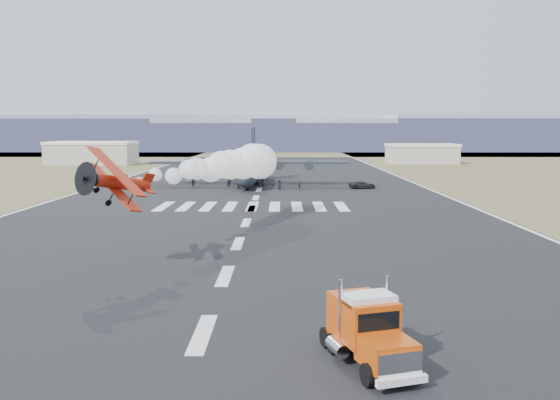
{
  "coord_description": "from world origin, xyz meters",
  "views": [
    {
      "loc": [
        4.1,
        -29.15,
        10.4
      ],
      "look_at": [
        3.84,
        23.98,
        4.0
      ],
      "focal_mm": 38.0,
      "sensor_mm": 36.0,
      "label": 1
    }
  ],
  "objects_px": {
    "support_vehicle": "(362,185)",
    "crew_e": "(279,184)",
    "crew_d": "(239,181)",
    "semi_truck": "(367,329)",
    "crew_c": "(230,181)",
    "hangar_left": "(92,153)",
    "aerobatic_biplane": "(116,182)",
    "crew_g": "(263,183)",
    "crew_h": "(239,184)",
    "crew_b": "(229,182)",
    "transport_aircraft": "(251,169)",
    "hangar_right": "(422,153)",
    "crew_f": "(193,183)",
    "crew_a": "(299,185)"
  },
  "relations": [
    {
      "from": "aerobatic_biplane",
      "to": "crew_e",
      "type": "height_order",
      "value": "aerobatic_biplane"
    },
    {
      "from": "crew_e",
      "to": "crew_h",
      "type": "xyz_separation_m",
      "value": [
        -7.06,
        0.85,
        0.04
      ]
    },
    {
      "from": "hangar_right",
      "to": "support_vehicle",
      "type": "bearing_deg",
      "value": -110.24
    },
    {
      "from": "crew_c",
      "to": "crew_h",
      "type": "relative_size",
      "value": 0.89
    },
    {
      "from": "semi_truck",
      "to": "aerobatic_biplane",
      "type": "distance_m",
      "value": 25.32
    },
    {
      "from": "semi_truck",
      "to": "crew_b",
      "type": "bearing_deg",
      "value": 81.92
    },
    {
      "from": "hangar_right",
      "to": "hangar_left",
      "type": "bearing_deg",
      "value": -177.08
    },
    {
      "from": "crew_b",
      "to": "crew_e",
      "type": "height_order",
      "value": "crew_e"
    },
    {
      "from": "support_vehicle",
      "to": "crew_e",
      "type": "distance_m",
      "value": 14.63
    },
    {
      "from": "aerobatic_biplane",
      "to": "crew_e",
      "type": "xyz_separation_m",
      "value": [
        11.92,
        57.8,
        -5.59
      ]
    },
    {
      "from": "crew_b",
      "to": "crew_f",
      "type": "distance_m",
      "value": 6.46
    },
    {
      "from": "semi_truck",
      "to": "aerobatic_biplane",
      "type": "height_order",
      "value": "aerobatic_biplane"
    },
    {
      "from": "support_vehicle",
      "to": "crew_h",
      "type": "relative_size",
      "value": 2.65
    },
    {
      "from": "crew_f",
      "to": "hangar_right",
      "type": "bearing_deg",
      "value": 74.4
    },
    {
      "from": "crew_a",
      "to": "crew_e",
      "type": "height_order",
      "value": "crew_e"
    },
    {
      "from": "hangar_right",
      "to": "crew_f",
      "type": "xyz_separation_m",
      "value": [
        -57.95,
        -73.93,
        -2.2
      ]
    },
    {
      "from": "support_vehicle",
      "to": "crew_d",
      "type": "distance_m",
      "value": 22.76
    },
    {
      "from": "aerobatic_biplane",
      "to": "crew_f",
      "type": "height_order",
      "value": "aerobatic_biplane"
    },
    {
      "from": "crew_f",
      "to": "crew_h",
      "type": "xyz_separation_m",
      "value": [
        8.41,
        -2.33,
        0.07
      ]
    },
    {
      "from": "hangar_right",
      "to": "crew_a",
      "type": "bearing_deg",
      "value": -116.8
    },
    {
      "from": "hangar_left",
      "to": "support_vehicle",
      "type": "xyz_separation_m",
      "value": [
        70.07,
        -70.77,
        -2.76
      ]
    },
    {
      "from": "support_vehicle",
      "to": "transport_aircraft",
      "type": "bearing_deg",
      "value": 56.2
    },
    {
      "from": "aerobatic_biplane",
      "to": "crew_b",
      "type": "distance_m",
      "value": 62.66
    },
    {
      "from": "hangar_right",
      "to": "crew_d",
      "type": "relative_size",
      "value": 11.5
    },
    {
      "from": "aerobatic_biplane",
      "to": "crew_g",
      "type": "distance_m",
      "value": 60.38
    },
    {
      "from": "hangar_left",
      "to": "crew_h",
      "type": "height_order",
      "value": "hangar_left"
    },
    {
      "from": "hangar_right",
      "to": "transport_aircraft",
      "type": "bearing_deg",
      "value": -125.82
    },
    {
      "from": "semi_truck",
      "to": "support_vehicle",
      "type": "distance_m",
      "value": 78.62
    },
    {
      "from": "crew_e",
      "to": "crew_f",
      "type": "xyz_separation_m",
      "value": [
        -15.46,
        3.19,
        -0.03
      ]
    },
    {
      "from": "semi_truck",
      "to": "transport_aircraft",
      "type": "bearing_deg",
      "value": 78.98
    },
    {
      "from": "semi_truck",
      "to": "crew_c",
      "type": "height_order",
      "value": "semi_truck"
    },
    {
      "from": "hangar_left",
      "to": "crew_a",
      "type": "bearing_deg",
      "value": -50.78
    },
    {
      "from": "hangar_right",
      "to": "crew_d",
      "type": "xyz_separation_m",
      "value": [
        -50.05,
        -70.4,
        -2.12
      ]
    },
    {
      "from": "aerobatic_biplane",
      "to": "support_vehicle",
      "type": "height_order",
      "value": "aerobatic_biplane"
    },
    {
      "from": "hangar_right",
      "to": "crew_b",
      "type": "relative_size",
      "value": 12.94
    },
    {
      "from": "aerobatic_biplane",
      "to": "crew_a",
      "type": "xyz_separation_m",
      "value": [
        15.39,
        57.67,
        -5.65
      ]
    },
    {
      "from": "crew_d",
      "to": "crew_e",
      "type": "bearing_deg",
      "value": 170.38
    },
    {
      "from": "crew_c",
      "to": "aerobatic_biplane",
      "type": "bearing_deg",
      "value": 91.24
    },
    {
      "from": "crew_a",
      "to": "crew_d",
      "type": "bearing_deg",
      "value": -158.55
    },
    {
      "from": "crew_d",
      "to": "semi_truck",
      "type": "bearing_deg",
      "value": 130.15
    },
    {
      "from": "hangar_right",
      "to": "crew_b",
      "type": "xyz_separation_m",
      "value": [
        -51.63,
        -72.58,
        -2.22
      ]
    },
    {
      "from": "support_vehicle",
      "to": "crew_c",
      "type": "bearing_deg",
      "value": 66.56
    },
    {
      "from": "hangar_left",
      "to": "crew_g",
      "type": "distance_m",
      "value": 87.97
    },
    {
      "from": "hangar_left",
      "to": "crew_e",
      "type": "distance_m",
      "value": 91.05
    },
    {
      "from": "transport_aircraft",
      "to": "crew_d",
      "type": "distance_m",
      "value": 4.68
    },
    {
      "from": "crew_a",
      "to": "crew_f",
      "type": "distance_m",
      "value": 19.21
    },
    {
      "from": "crew_b",
      "to": "crew_h",
      "type": "height_order",
      "value": "crew_h"
    },
    {
      "from": "support_vehicle",
      "to": "crew_d",
      "type": "bearing_deg",
      "value": 67.05
    },
    {
      "from": "crew_a",
      "to": "crew_d",
      "type": "height_order",
      "value": "crew_d"
    },
    {
      "from": "crew_c",
      "to": "crew_b",
      "type": "bearing_deg",
      "value": 96.21
    }
  ]
}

